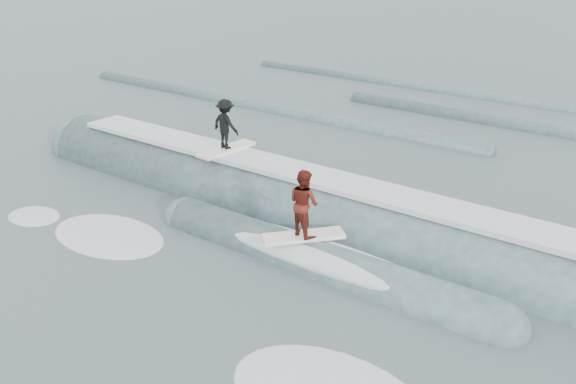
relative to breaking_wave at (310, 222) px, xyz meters
The scene contains 6 objects.
ground 5.26m from the breaking_wave, 92.64° to the right, with size 160.00×160.00×0.00m, color #3B5057.
breaking_wave is the anchor object (origin of this frame).
surfer_black 3.93m from the breaking_wave, behind, with size 1.01×2.03×1.60m.
surfer_red 2.63m from the breaking_wave, 59.31° to the right, with size 1.71×1.88×1.76m.
whitewater 5.52m from the breaking_wave, 84.90° to the right, with size 13.30×6.07×0.10m.
far_swells 12.55m from the breaking_wave, 99.06° to the left, with size 35.72×8.65×0.80m.
Camera 1 is at (9.48, -8.04, 7.55)m, focal length 40.00 mm.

